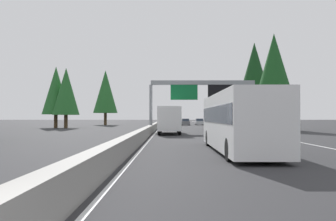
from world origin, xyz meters
TOP-DOWN VIEW (x-y plane):
  - ground_plane at (60.00, 0.00)m, footprint 320.00×320.00m
  - median_barrier at (80.00, 0.30)m, footprint 180.00×0.56m
  - shoulder_stripe_right at (70.00, -11.52)m, footprint 160.00×0.16m
  - shoulder_stripe_median at (70.00, -0.25)m, footprint 160.00×0.16m
  - sign_gantry_overhead at (38.64, -6.04)m, footprint 0.50×12.68m
  - bus_mid_right at (15.54, -5.54)m, footprint 11.50×2.55m
  - sedan_far_center at (25.14, -8.96)m, footprint 4.40×1.80m
  - sedan_far_left at (75.63, -5.50)m, footprint 4.40×1.80m
  - pickup_mid_left at (121.16, -5.19)m, footprint 5.60×2.00m
  - minivan_distant_b at (52.27, -9.04)m, footprint 5.00×1.95m
  - sedan_far_right at (78.27, -8.79)m, footprint 4.40×1.80m
  - box_truck_near_right at (35.48, -1.90)m, footprint 8.50×2.40m
  - conifer_right_near at (44.36, -16.06)m, footprint 5.80×5.80m
  - conifer_right_mid at (53.60, -15.62)m, footprint 6.11×6.11m
  - conifer_left_near at (56.79, 17.42)m, footprint 4.61×4.61m
  - conifer_left_mid at (55.34, 15.28)m, footprint 4.43×4.43m
  - conifer_left_far at (77.51, 12.71)m, footprint 5.53×5.53m

SIDE VIEW (x-z plane):
  - ground_plane at x=60.00m, z-range 0.00..0.00m
  - shoulder_stripe_right at x=70.00m, z-range 0.00..0.01m
  - shoulder_stripe_median at x=70.00m, z-range 0.00..0.01m
  - median_barrier at x=80.00m, z-range 0.00..0.90m
  - sedan_far_center at x=25.14m, z-range -0.05..1.42m
  - sedan_far_left at x=75.63m, z-range -0.05..1.42m
  - sedan_far_right at x=78.27m, z-range -0.05..1.42m
  - pickup_mid_left at x=121.16m, z-range -0.02..1.84m
  - minivan_distant_b at x=52.27m, z-range 0.11..1.80m
  - box_truck_near_right at x=35.48m, z-range 0.14..3.09m
  - bus_mid_right at x=15.54m, z-range 0.17..3.27m
  - sign_gantry_overhead at x=38.64m, z-range 1.84..8.04m
  - conifer_left_mid at x=55.34m, z-range 1.08..11.15m
  - conifer_left_near at x=56.79m, z-range 1.13..11.59m
  - conifer_left_far at x=77.51m, z-range 1.36..13.92m
  - conifer_right_near at x=44.36m, z-range 1.43..14.61m
  - conifer_right_mid at x=53.60m, z-range 1.50..15.40m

